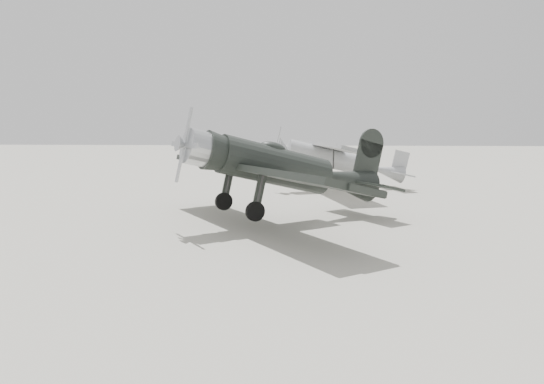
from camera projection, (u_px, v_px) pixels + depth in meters
The scene contains 3 objects.
ground at pixel (272, 276), 12.47m from camera, with size 160.00×160.00×0.00m, color gray.
lowwing_monoplane at pixel (283, 168), 19.04m from camera, with size 9.33×10.78×3.74m.
highwing_monoplane at pixel (337, 156), 28.76m from camera, with size 7.59×10.60×3.00m.
Camera 1 is at (0.86, -12.09, 3.53)m, focal length 35.00 mm.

